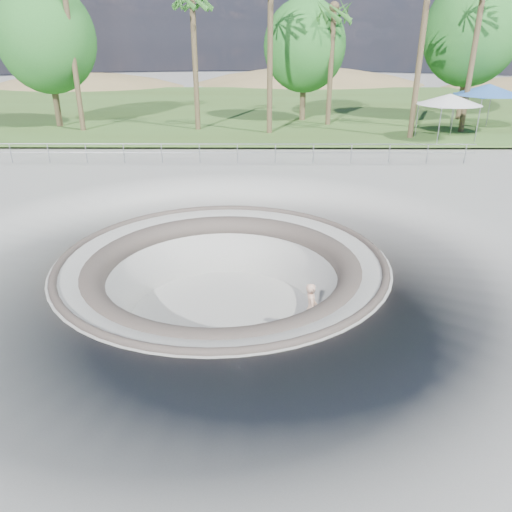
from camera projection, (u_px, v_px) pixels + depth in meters
ground at (222, 259)px, 15.59m from camera, size 180.00×180.00×0.00m
skate_bowl at (224, 310)px, 16.34m from camera, size 14.00×14.00×4.10m
grass_strip at (247, 107)px, 46.55m from camera, size 180.00×36.00×0.12m
distant_hills at (278, 138)px, 70.64m from camera, size 103.20×45.00×28.60m
safety_railing at (237, 153)px, 26.27m from camera, size 25.00×0.06×1.03m
skateboard at (310, 332)px, 15.13m from camera, size 0.84×0.41×0.08m
skater at (311, 308)px, 14.80m from camera, size 0.40×0.60×1.62m
canopy_white at (450, 99)px, 30.84m from camera, size 5.39×5.39×2.80m
canopy_blue at (488, 90)px, 33.43m from camera, size 6.00×6.00×3.13m
palm_b at (192, 2)px, 31.94m from camera, size 2.60×2.60×9.46m
palm_d at (334, 14)px, 34.11m from camera, size 2.60×2.60×8.75m
bushy_tree_left at (46, 39)px, 34.07m from camera, size 6.66×6.05×9.61m
bushy_tree_mid at (305, 46)px, 36.93m from camera, size 6.08×5.52×8.77m
bushy_tree_right at (472, 32)px, 36.91m from camera, size 7.11×6.47×10.26m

